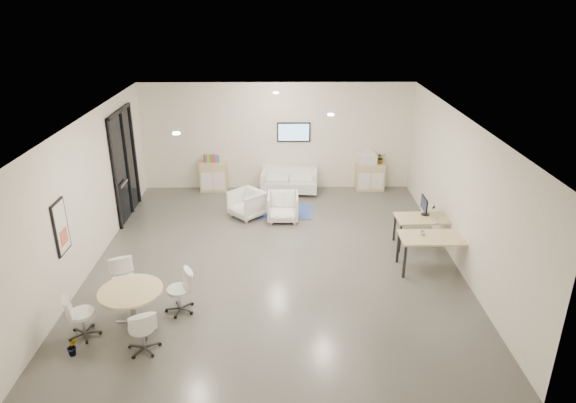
# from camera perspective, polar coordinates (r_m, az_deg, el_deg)

# --- Properties ---
(room_shell) EXTENTS (9.60, 10.60, 4.80)m
(room_shell) POSITION_cam_1_polar(r_m,az_deg,el_deg) (11.05, -1.46, 1.02)
(room_shell) COLOR #4F4D48
(room_shell) RESTS_ON ground
(glass_door) EXTENTS (0.09, 1.90, 2.85)m
(glass_door) POSITION_cam_1_polar(r_m,az_deg,el_deg) (14.06, -17.70, 4.28)
(glass_door) COLOR black
(glass_door) RESTS_ON room_shell
(artwork) EXTENTS (0.05, 0.54, 1.04)m
(artwork) POSITION_cam_1_polar(r_m,az_deg,el_deg) (10.46, -23.92, -2.65)
(artwork) COLOR black
(artwork) RESTS_ON room_shell
(wall_tv) EXTENTS (0.98, 0.06, 0.58)m
(wall_tv) POSITION_cam_1_polar(r_m,az_deg,el_deg) (15.25, 0.64, 7.71)
(wall_tv) COLOR black
(wall_tv) RESTS_ON room_shell
(ceiling_spots) EXTENTS (3.14, 4.14, 0.03)m
(ceiling_spots) POSITION_cam_1_polar(r_m,az_deg,el_deg) (11.39, -2.51, 9.98)
(ceiling_spots) COLOR #FFEAC6
(ceiling_spots) RESTS_ON room_shell
(sideboard_left) EXTENTS (0.79, 0.41, 0.89)m
(sideboard_left) POSITION_cam_1_polar(r_m,az_deg,el_deg) (15.59, -8.27, 2.78)
(sideboard_left) COLOR tan
(sideboard_left) RESTS_ON room_shell
(sideboard_right) EXTENTS (0.84, 0.41, 0.84)m
(sideboard_right) POSITION_cam_1_polar(r_m,az_deg,el_deg) (15.69, 9.09, 2.76)
(sideboard_right) COLOR tan
(sideboard_right) RESTS_ON room_shell
(books) EXTENTS (0.46, 0.14, 0.22)m
(books) POSITION_cam_1_polar(r_m,az_deg,el_deg) (15.42, -8.53, 4.73)
(books) COLOR red
(books) RESTS_ON sideboard_left
(printer) EXTENTS (0.51, 0.43, 0.36)m
(printer) POSITION_cam_1_polar(r_m,az_deg,el_deg) (15.49, 8.87, 4.82)
(printer) COLOR white
(printer) RESTS_ON sideboard_right
(loveseat) EXTENTS (1.71, 0.96, 0.62)m
(loveseat) POSITION_cam_1_polar(r_m,az_deg,el_deg) (15.32, 0.16, 2.22)
(loveseat) COLOR silver
(loveseat) RESTS_ON room_shell
(blue_rug) EXTENTS (1.62, 1.13, 0.01)m
(blue_rug) POSITION_cam_1_polar(r_m,az_deg,el_deg) (14.10, -0.44, -1.07)
(blue_rug) COLOR #314E97
(blue_rug) RESTS_ON room_shell
(armchair_left) EXTENTS (1.06, 1.06, 0.80)m
(armchair_left) POSITION_cam_1_polar(r_m,az_deg,el_deg) (13.67, -4.60, -0.13)
(armchair_left) COLOR silver
(armchair_left) RESTS_ON room_shell
(armchair_right) EXTENTS (0.79, 0.74, 0.81)m
(armchair_right) POSITION_cam_1_polar(r_m,az_deg,el_deg) (13.42, -0.57, -0.48)
(armchair_right) COLOR silver
(armchair_right) RESTS_ON room_shell
(desk_rear) EXTENTS (1.45, 0.77, 0.74)m
(desk_rear) POSITION_cam_1_polar(r_m,az_deg,el_deg) (12.39, 15.13, -2.04)
(desk_rear) COLOR tan
(desk_rear) RESTS_ON room_shell
(desk_front) EXTENTS (1.52, 0.76, 0.79)m
(desk_front) POSITION_cam_1_polar(r_m,az_deg,el_deg) (11.39, 16.07, -4.14)
(desk_front) COLOR tan
(desk_front) RESTS_ON room_shell
(monitor) EXTENTS (0.20, 0.50, 0.44)m
(monitor) POSITION_cam_1_polar(r_m,az_deg,el_deg) (12.39, 14.92, -0.44)
(monitor) COLOR black
(monitor) RESTS_ON desk_rear
(round_table) EXTENTS (1.14, 1.14, 0.69)m
(round_table) POSITION_cam_1_polar(r_m,az_deg,el_deg) (9.73, -17.05, -9.81)
(round_table) COLOR tan
(round_table) RESTS_ON room_shell
(meeting_chairs) EXTENTS (2.32, 2.32, 0.82)m
(meeting_chairs) POSITION_cam_1_polar(r_m,az_deg,el_deg) (9.83, -16.92, -10.79)
(meeting_chairs) COLOR white
(meeting_chairs) RESTS_ON room_shell
(plant_cabinet) EXTENTS (0.35, 0.38, 0.26)m
(plant_cabinet) POSITION_cam_1_polar(r_m,az_deg,el_deg) (15.55, 10.23, 4.67)
(plant_cabinet) COLOR #3F7F3F
(plant_cabinet) RESTS_ON sideboard_right
(plant_floor) EXTENTS (0.31, 0.39, 0.15)m
(plant_floor) POSITION_cam_1_polar(r_m,az_deg,el_deg) (9.59, -22.74, -15.08)
(plant_floor) COLOR #3F7F3F
(plant_floor) RESTS_ON room_shell
(cup) EXTENTS (0.13, 0.11, 0.11)m
(cup) POSITION_cam_1_polar(r_m,az_deg,el_deg) (11.33, 14.69, -3.36)
(cup) COLOR white
(cup) RESTS_ON desk_front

